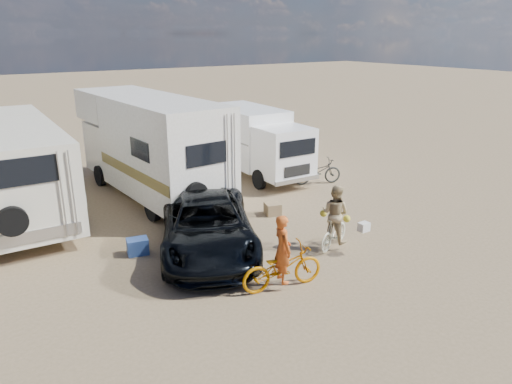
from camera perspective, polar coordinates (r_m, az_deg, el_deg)
ground at (r=12.65m, az=1.76°, el=-8.26°), size 140.00×140.00×0.00m
rv_main at (r=17.55m, az=-12.55°, el=5.20°), size 2.93×7.91×3.60m
rv_left at (r=17.16m, az=-27.03°, el=2.29°), size 2.92×8.20×3.01m
box_truck at (r=19.88m, az=0.07°, el=5.87°), size 2.30×5.78×2.73m
dark_suv at (r=13.04m, az=-5.82°, el=-3.99°), size 4.39×5.79×1.46m
bike_man at (r=11.21m, az=3.15°, el=-8.98°), size 2.09×1.05×1.05m
bike_woman at (r=13.46m, az=9.30°, el=-4.73°), size 1.53×0.93×0.89m
rider_man at (r=11.08m, az=3.17°, el=-7.63°), size 0.49×0.66×1.64m
rider_woman at (r=13.32m, az=9.38°, el=-3.28°), size 0.86×0.96×1.62m
bike_parked at (r=18.99m, az=7.33°, el=2.45°), size 2.05×1.29×1.01m
cooler at (r=13.34m, az=-13.94°, el=-6.32°), size 0.62×0.51×0.44m
crate at (r=15.72m, az=2.01°, el=-2.03°), size 0.59×0.59×0.38m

